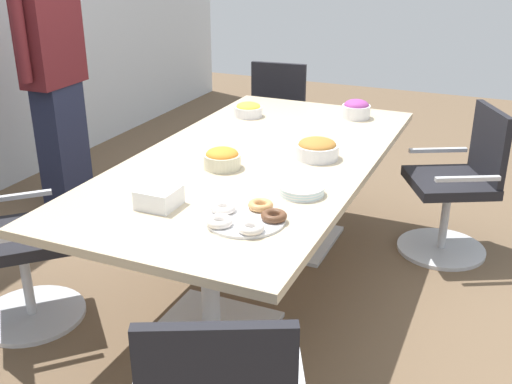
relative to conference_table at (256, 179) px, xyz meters
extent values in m
cube|color=brown|center=(0.00, 0.00, -0.63)|extent=(10.00, 10.00, 0.01)
cube|color=#CCB793|center=(0.00, 0.00, 0.10)|extent=(2.40, 1.20, 0.04)
cube|color=silver|center=(-0.55, 0.00, -0.61)|extent=(0.56, 0.56, 0.02)
cylinder|color=silver|center=(-0.55, 0.00, -0.26)|extent=(0.09, 0.09, 0.69)
cube|color=silver|center=(0.55, 0.00, -0.61)|extent=(0.56, 0.56, 0.02)
cylinder|color=silver|center=(0.55, 0.00, -0.26)|extent=(0.09, 0.09, 0.69)
cylinder|color=silver|center=(1.44, 0.51, -0.61)|extent=(0.59, 0.59, 0.02)
cylinder|color=silver|center=(1.44, 0.51, -0.40)|extent=(0.05, 0.05, 0.41)
cube|color=black|center=(1.44, 0.51, -0.17)|extent=(0.51, 0.51, 0.06)
cube|color=black|center=(1.65, 0.53, 0.07)|extent=(0.09, 0.44, 0.42)
cube|color=silver|center=(1.47, 0.26, -0.05)|extent=(0.37, 0.07, 0.02)
cube|color=silver|center=(1.42, 0.75, -0.05)|extent=(0.37, 0.07, 0.02)
cylinder|color=silver|center=(-0.80, 0.92, -0.61)|extent=(0.76, 0.76, 0.02)
cylinder|color=silver|center=(-0.80, 0.92, -0.40)|extent=(0.05, 0.05, 0.41)
cube|color=black|center=(-0.80, 0.92, -0.17)|extent=(0.65, 0.65, 0.06)
cube|color=silver|center=(-0.62, 1.09, -0.05)|extent=(0.28, 0.28, 0.02)
cube|color=silver|center=(-0.97, 0.75, -0.05)|extent=(0.28, 0.28, 0.02)
cube|color=silver|center=(-1.55, -0.29, -0.05)|extent=(0.35, 0.19, 0.02)
cube|color=silver|center=(-1.34, -0.73, -0.05)|extent=(0.35, 0.19, 0.02)
cylinder|color=silver|center=(0.80, -0.92, -0.61)|extent=(0.73, 0.73, 0.02)
cylinder|color=silver|center=(0.80, -0.92, -0.40)|extent=(0.05, 0.05, 0.41)
cube|color=black|center=(0.80, -0.92, -0.17)|extent=(0.62, 0.62, 0.06)
cube|color=black|center=(0.89, -1.11, 0.07)|extent=(0.41, 0.24, 0.42)
cube|color=silver|center=(0.58, -1.03, -0.05)|extent=(0.20, 0.34, 0.02)
cube|color=silver|center=(1.01, -0.81, -0.05)|extent=(0.20, 0.34, 0.02)
cube|color=#232842|center=(0.42, 1.66, -0.18)|extent=(0.33, 0.21, 0.90)
cube|color=maroon|center=(0.42, 1.66, 0.63)|extent=(0.45, 0.23, 0.71)
cylinder|color=maroon|center=(0.68, 1.67, 0.66)|extent=(0.08, 0.08, 0.64)
cylinder|color=maroon|center=(0.15, 1.65, 0.66)|extent=(0.08, 0.08, 0.64)
cylinder|color=beige|center=(-0.21, 0.09, 0.16)|extent=(0.19, 0.19, 0.07)
ellipsoid|color=orange|center=(-0.21, 0.09, 0.20)|extent=(0.16, 0.16, 0.06)
cylinder|color=white|center=(0.70, 0.36, 0.16)|extent=(0.18, 0.18, 0.06)
ellipsoid|color=yellow|center=(0.70, 0.36, 0.19)|extent=(0.16, 0.16, 0.06)
cylinder|color=white|center=(0.11, -0.30, 0.16)|extent=(0.23, 0.23, 0.07)
ellipsoid|color=#AD702D|center=(0.11, -0.30, 0.20)|extent=(0.20, 0.20, 0.07)
cylinder|color=white|center=(0.94, -0.28, 0.17)|extent=(0.18, 0.18, 0.08)
ellipsoid|color=#9E3D8E|center=(0.94, -0.28, 0.21)|extent=(0.16, 0.16, 0.07)
cylinder|color=white|center=(-0.74, -0.27, 0.13)|extent=(0.33, 0.33, 0.01)
torus|color=tan|center=(-0.62, -0.29, 0.15)|extent=(0.11, 0.11, 0.03)
torus|color=white|center=(-0.71, -0.16, 0.15)|extent=(0.11, 0.11, 0.03)
torus|color=white|center=(-0.83, -0.20, 0.15)|extent=(0.11, 0.11, 0.03)
torus|color=white|center=(-0.83, -0.34, 0.15)|extent=(0.11, 0.11, 0.03)
torus|color=brown|center=(-0.70, -0.38, 0.15)|extent=(0.11, 0.11, 0.03)
cylinder|color=white|center=(-0.37, -0.39, 0.13)|extent=(0.21, 0.21, 0.01)
cylinder|color=silver|center=(-0.37, -0.39, 0.13)|extent=(0.21, 0.21, 0.01)
cylinder|color=white|center=(-0.37, -0.39, 0.14)|extent=(0.21, 0.21, 0.01)
cylinder|color=silver|center=(-0.37, -0.39, 0.15)|extent=(0.21, 0.21, 0.01)
cylinder|color=white|center=(-0.37, -0.39, 0.15)|extent=(0.21, 0.21, 0.01)
cylinder|color=silver|center=(-0.37, -0.39, 0.16)|extent=(0.21, 0.21, 0.01)
cylinder|color=white|center=(-0.37, -0.39, 0.16)|extent=(0.21, 0.21, 0.01)
cube|color=white|center=(-0.75, 0.13, 0.17)|extent=(0.16, 0.16, 0.09)
camera|label=1|loc=(-2.80, -1.22, 1.21)|focal=43.15mm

